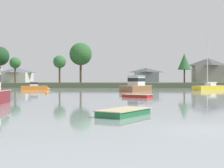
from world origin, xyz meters
name	(u,v)px	position (x,y,z in m)	size (l,w,h in m)	color
ground_plane	(212,130)	(0.00, 0.00, 0.00)	(400.00, 400.00, 0.00)	#939EA3
far_shore_bank	(144,84)	(0.00, 105.99, 0.73)	(173.98, 54.02, 1.46)	#4C563D
cruiser_orange	(37,88)	(-25.37, 57.77, 0.42)	(6.83, 3.68, 3.56)	orange
sailboat_yellow	(209,89)	(13.33, 59.41, 0.28)	(8.48, 8.11, 12.95)	gold
cruiser_wood	(138,87)	(-2.53, 50.37, 0.74)	(6.85, 10.47, 5.52)	brown
dinghy_red	(137,96)	(-2.88, 25.99, 0.14)	(3.98, 3.30, 0.54)	#B2231E
dinghy_green	(124,113)	(-3.75, 5.32, 0.14)	(3.33, 4.17, 0.54)	#236B3D
mooring_buoy_orange	(47,94)	(-16.47, 34.25, 0.07)	(0.37, 0.37, 0.42)	orange
shore_tree_right_mid	(184,62)	(13.77, 99.02, 8.69)	(4.55, 4.55, 10.08)	brown
shore_tree_far_left	(15,63)	(-44.13, 93.52, 8.14)	(3.83, 3.83, 8.72)	brown
shore_tree_center_left	(81,54)	(-21.18, 91.72, 10.87)	(7.42, 7.42, 13.18)	brown
shore_tree_inland_c	(0,56)	(-50.87, 96.45, 10.72)	(6.75, 6.75, 12.69)	brown
shore_tree_center	(60,62)	(-27.37, 87.95, 8.07)	(4.08, 4.08, 8.76)	brown
cottage_near_water	(208,70)	(22.44, 101.76, 5.90)	(10.81, 9.67, 8.59)	#9E998E
cottage_behind_trees	(146,75)	(1.17, 113.62, 4.40)	(9.98, 10.29, 5.71)	gray
cottage_hillside	(16,75)	(-49.93, 110.03, 4.46)	(11.38, 10.56, 5.81)	silver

